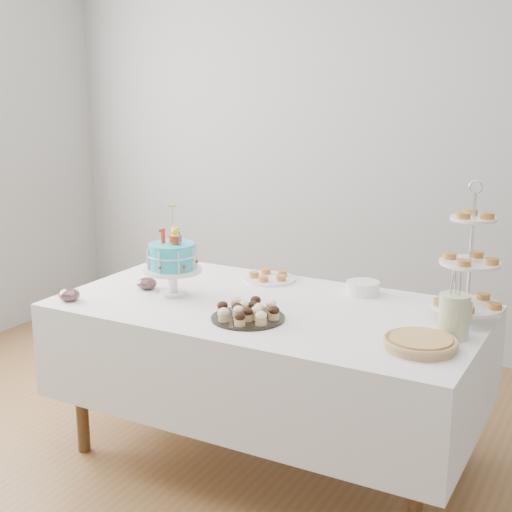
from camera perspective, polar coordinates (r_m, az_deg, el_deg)
The scene contains 12 objects.
floor at distance 3.34m, azimuth -1.58°, elevation -18.04°, with size 5.00×5.00×0.00m, color brown.
walls at distance 2.86m, azimuth -1.76°, elevation 5.54°, with size 5.04×4.04×2.70m.
table at distance 3.33m, azimuth 0.97°, elevation -7.66°, with size 1.92×1.02×0.77m.
birthday_cake at distance 3.39m, azimuth -6.68°, elevation -1.22°, with size 0.28×0.28×0.43m.
cupcake_tray at distance 3.05m, azimuth -0.64°, elevation -4.45°, with size 0.32×0.32×0.07m.
pie at distance 2.80m, azimuth 13.02°, elevation -6.77°, with size 0.29×0.29×0.05m.
tiered_stand at distance 3.10m, azimuth 16.75°, elevation -0.59°, with size 0.31×0.31×0.60m.
plate_stack at distance 3.44m, azimuth 8.54°, elevation -2.53°, with size 0.16×0.16×0.06m.
pastry_plate at distance 3.64m, azimuth 1.07°, elevation -1.68°, with size 0.27×0.27×0.04m.
jam_bowl_a at distance 3.41m, azimuth -14.71°, elevation -3.04°, with size 0.10×0.10×0.06m.
jam_bowl_b at distance 3.52m, azimuth -8.73°, elevation -2.20°, with size 0.10×0.10×0.06m.
utensil_pitcher at distance 2.93m, azimuth 15.57°, elevation -4.52°, with size 0.13×0.12×0.27m.
Camera 1 is at (1.43, -2.44, 1.77)m, focal length 50.00 mm.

